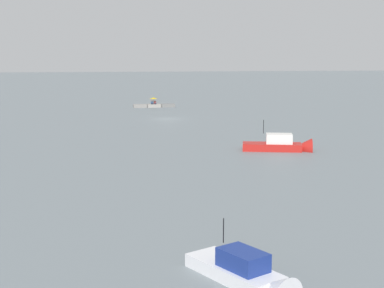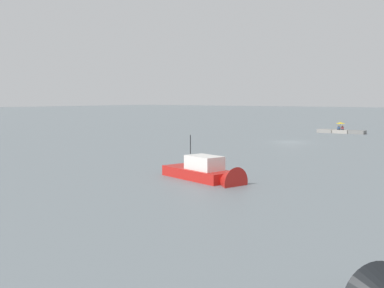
{
  "view_description": "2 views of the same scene",
  "coord_description": "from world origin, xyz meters",
  "px_view_note": "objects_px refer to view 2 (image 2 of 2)",
  "views": [
    {
      "loc": [
        10.66,
        83.96,
        9.48
      ],
      "look_at": [
        2.65,
        37.27,
        2.01
      ],
      "focal_mm": 52.65,
      "sensor_mm": 36.0,
      "label": 1
    },
    {
      "loc": [
        -26.31,
        57.64,
        5.73
      ],
      "look_at": [
        -1.22,
        23.29,
        1.64
      ],
      "focal_mm": 44.8,
      "sensor_mm": 36.0,
      "label": 2
    }
  ],
  "objects_px": {
    "person_seated_maroon_left": "(342,128)",
    "person_seated_blue_right": "(339,128)",
    "umbrella_open_yellow": "(340,123)",
    "motorboat_red_mid": "(208,175)"
  },
  "relations": [
    {
      "from": "person_seated_maroon_left",
      "to": "umbrella_open_yellow",
      "type": "relative_size",
      "value": 0.51
    },
    {
      "from": "umbrella_open_yellow",
      "to": "person_seated_blue_right",
      "type": "bearing_deg",
      "value": 5.59
    },
    {
      "from": "person_seated_maroon_left",
      "to": "motorboat_red_mid",
      "type": "distance_m",
      "value": 50.76
    },
    {
      "from": "person_seated_blue_right",
      "to": "motorboat_red_mid",
      "type": "relative_size",
      "value": 0.1
    },
    {
      "from": "person_seated_blue_right",
      "to": "umbrella_open_yellow",
      "type": "relative_size",
      "value": 0.51
    },
    {
      "from": "motorboat_red_mid",
      "to": "person_seated_maroon_left",
      "type": "bearing_deg",
      "value": -155.78
    },
    {
      "from": "umbrella_open_yellow",
      "to": "motorboat_red_mid",
      "type": "height_order",
      "value": "motorboat_red_mid"
    },
    {
      "from": "person_seated_maroon_left",
      "to": "motorboat_red_mid",
      "type": "xyz_separation_m",
      "value": [
        -7.68,
        50.17,
        -0.42
      ]
    },
    {
      "from": "umbrella_open_yellow",
      "to": "motorboat_red_mid",
      "type": "xyz_separation_m",
      "value": [
        -7.97,
        50.09,
        -1.29
      ]
    },
    {
      "from": "person_seated_maroon_left",
      "to": "person_seated_blue_right",
      "type": "height_order",
      "value": "same"
    }
  ]
}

